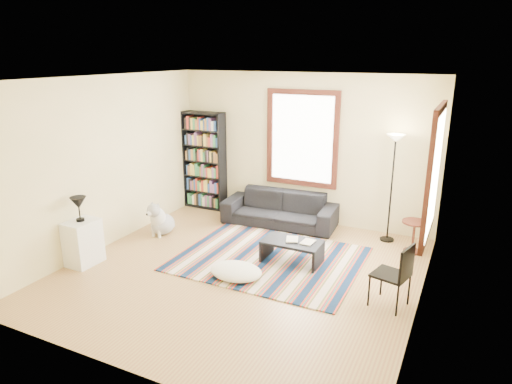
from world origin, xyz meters
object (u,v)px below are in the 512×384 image
at_px(sofa, 280,209).
at_px(coffee_table, 292,252).
at_px(floor_lamp, 391,189).
at_px(floor_cushion, 236,271).
at_px(white_cabinet, 83,242).
at_px(dog, 162,218).
at_px(folding_chair, 390,275).
at_px(bookshelf, 204,161).
at_px(side_table, 413,237).

bearing_deg(sofa, coffee_table, -64.45).
bearing_deg(floor_lamp, floor_cushion, -125.93).
bearing_deg(sofa, white_cabinet, -129.46).
relative_size(coffee_table, floor_cushion, 1.15).
bearing_deg(dog, floor_cushion, -19.87).
xyz_separation_m(floor_cushion, dog, (-1.98, 0.91, 0.21)).
xyz_separation_m(floor_cushion, white_cabinet, (-2.32, -0.61, 0.25)).
xyz_separation_m(sofa, folding_chair, (2.40, -2.07, 0.12)).
bearing_deg(bookshelf, side_table, -6.69).
bearing_deg(floor_lamp, dog, -158.50).
bearing_deg(floor_lamp, folding_chair, -79.23).
relative_size(folding_chair, dog, 1.40).
distance_m(bookshelf, white_cabinet, 3.22).
relative_size(bookshelf, coffee_table, 2.22).
bearing_deg(white_cabinet, coffee_table, 27.53).
relative_size(coffee_table, folding_chair, 1.05).
distance_m(bookshelf, folding_chair, 4.86).
bearing_deg(white_cabinet, bookshelf, 86.83).
relative_size(bookshelf, folding_chair, 2.33).
relative_size(sofa, dog, 3.43).
distance_m(bookshelf, floor_lamp, 3.81).
distance_m(bookshelf, side_table, 4.36).
xyz_separation_m(bookshelf, folding_chair, (4.22, -2.34, -0.57)).
relative_size(floor_cushion, side_table, 1.46).
distance_m(floor_lamp, dog, 4.02).
bearing_deg(white_cabinet, folding_chair, 11.23).
height_order(bookshelf, floor_cushion, bookshelf).
bearing_deg(side_table, sofa, 174.62).
bearing_deg(floor_cushion, side_table, 43.04).
bearing_deg(sofa, dog, -145.50).
bearing_deg(sofa, floor_lamp, -1.11).
height_order(floor_lamp, folding_chair, floor_lamp).
distance_m(bookshelf, floor_cushion, 3.41).
height_order(floor_cushion, dog, dog).
height_order(sofa, coffee_table, sofa).
xyz_separation_m(sofa, floor_lamp, (1.99, 0.10, 0.62)).
relative_size(coffee_table, dog, 1.46).
bearing_deg(bookshelf, folding_chair, -29.05).
bearing_deg(folding_chair, coffee_table, 172.62).
bearing_deg(floor_lamp, side_table, -35.53).
height_order(coffee_table, dog, dog).
bearing_deg(side_table, bookshelf, 173.31).
xyz_separation_m(bookshelf, dog, (0.11, -1.62, -0.69)).
bearing_deg(folding_chair, bookshelf, 165.23).
distance_m(floor_lamp, white_cabinet, 5.05).
bearing_deg(bookshelf, floor_lamp, -2.56).
relative_size(sofa, folding_chair, 2.46).
height_order(coffee_table, floor_lamp, floor_lamp).
height_order(sofa, floor_cushion, sofa).
xyz_separation_m(bookshelf, side_table, (4.27, -0.50, -0.73)).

